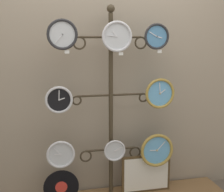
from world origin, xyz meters
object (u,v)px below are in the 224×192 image
at_px(clock_middle_right, 160,93).
at_px(clock_bottom_left, 61,154).
at_px(clock_bottom_right, 157,150).
at_px(clock_bottom_center, 115,150).
at_px(vinyl_record, 61,187).
at_px(clock_top_right, 157,36).
at_px(clock_top_center, 117,36).
at_px(picture_frame, 146,174).
at_px(clock_top_left, 62,34).
at_px(display_stand, 111,142).
at_px(clock_middle_left, 59,100).

bearing_deg(clock_middle_right, clock_bottom_left, -179.53).
distance_m(clock_middle_right, clock_bottom_right, 0.55).
bearing_deg(clock_bottom_center, vinyl_record, 179.38).
bearing_deg(clock_top_right, vinyl_record, -179.39).
distance_m(clock_top_center, picture_frame, 1.35).
xyz_separation_m(clock_bottom_right, vinyl_record, (-0.91, 0.00, -0.28)).
relative_size(clock_top_left, clock_top_right, 1.10).
height_order(display_stand, picture_frame, display_stand).
xyz_separation_m(clock_top_right, vinyl_record, (-0.88, -0.01, -1.34)).
relative_size(clock_bottom_center, clock_bottom_right, 0.62).
xyz_separation_m(display_stand, clock_bottom_left, (-0.48, -0.09, -0.05)).
distance_m(clock_middle_right, picture_frame, 0.80).
distance_m(display_stand, vinyl_record, 0.61).
bearing_deg(clock_bottom_right, clock_bottom_center, -179.43).
height_order(clock_bottom_right, picture_frame, clock_bottom_right).
bearing_deg(picture_frame, clock_bottom_center, -171.27).
relative_size(clock_top_center, picture_frame, 0.55).
height_order(clock_top_right, clock_middle_right, clock_top_right).
distance_m(clock_top_right, clock_bottom_right, 1.06).
bearing_deg(clock_middle_right, clock_top_left, -178.75).
relative_size(clock_bottom_right, picture_frame, 0.67).
distance_m(display_stand, clock_top_right, 1.06).
xyz_separation_m(clock_middle_left, picture_frame, (0.82, 0.07, -0.78)).
relative_size(clock_top_left, clock_bottom_left, 1.01).
bearing_deg(clock_top_left, clock_middle_left, -167.85).
distance_m(display_stand, picture_frame, 0.48).
distance_m(display_stand, clock_bottom_right, 0.45).
bearing_deg(display_stand, clock_top_right, -11.24).
distance_m(clock_middle_left, vinyl_record, 0.81).
xyz_separation_m(clock_top_center, clock_middle_right, (0.41, -0.01, -0.52)).
xyz_separation_m(display_stand, clock_top_center, (0.04, -0.08, 0.98)).
relative_size(display_stand, clock_middle_right, 6.46).
bearing_deg(picture_frame, clock_top_right, -31.30).
relative_size(clock_top_left, clock_middle_left, 1.09).
height_order(display_stand, clock_top_center, display_stand).
bearing_deg(clock_middle_left, clock_bottom_center, 2.16).
height_order(clock_middle_right, clock_bottom_center, clock_middle_right).
bearing_deg(clock_bottom_center, clock_bottom_right, 0.57).
bearing_deg(clock_top_left, clock_bottom_right, 0.87).
relative_size(clock_middle_left, clock_bottom_center, 1.17).
distance_m(clock_bottom_left, picture_frame, 0.87).
bearing_deg(vinyl_record, clock_middle_right, 0.30).
bearing_deg(vinyl_record, clock_top_center, 1.11).
height_order(clock_top_left, clock_middle_right, clock_top_left).
height_order(clock_top_center, clock_middle_left, clock_top_center).
distance_m(clock_top_right, clock_bottom_left, 1.35).
height_order(clock_middle_left, clock_bottom_right, clock_middle_left).
relative_size(clock_top_left, clock_bottom_center, 1.27).
bearing_deg(vinyl_record, clock_bottom_center, -0.62).
bearing_deg(picture_frame, clock_top_center, -173.47).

